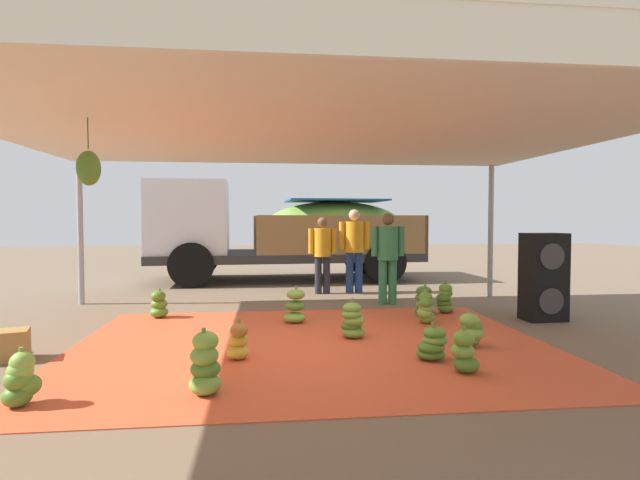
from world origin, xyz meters
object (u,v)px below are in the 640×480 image
object	(u,v)px
worker_0	(322,249)
banana_bunch_2	(424,302)
banana_bunch_11	(352,321)
banana_bunch_7	(159,305)
banana_bunch_4	(445,299)
crate_1	(3,346)
banana_bunch_9	(426,309)
banana_bunch_8	(21,380)
banana_bunch_0	(295,307)
banana_bunch_5	(470,331)
banana_bunch_10	(433,344)
banana_bunch_3	(464,353)
speaker_stack	(544,277)
worker_2	(388,251)
worker_1	(354,244)
banana_bunch_6	(238,342)
cargo_truck_main	(280,230)
banana_bunch_1	(205,365)

from	to	relation	value
worker_0	banana_bunch_2	bearing A→B (deg)	-62.36
banana_bunch_11	banana_bunch_7	bearing A→B (deg)	149.53
banana_bunch_4	crate_1	distance (m)	5.99
banana_bunch_2	banana_bunch_9	xyz separation A→B (m)	(-0.17, -0.61, 0.01)
banana_bunch_8	crate_1	size ratio (longest dim) A/B	0.99
banana_bunch_0	banana_bunch_5	xyz separation A→B (m)	(1.96, -1.59, -0.03)
banana_bunch_2	banana_bunch_10	world-z (taller)	banana_bunch_2
banana_bunch_0	banana_bunch_5	distance (m)	2.52
banana_bunch_3	banana_bunch_4	size ratio (longest dim) A/B	0.88
banana_bunch_2	speaker_stack	bearing A→B (deg)	-16.83
banana_bunch_8	banana_bunch_10	distance (m)	3.83
banana_bunch_5	banana_bunch_10	world-z (taller)	banana_bunch_5
banana_bunch_2	speaker_stack	xyz separation A→B (m)	(1.67, -0.50, 0.43)
banana_bunch_0	crate_1	xyz separation A→B (m)	(-3.20, -1.56, -0.07)
banana_bunch_0	worker_2	xyz separation A→B (m)	(1.73, 1.41, 0.71)
banana_bunch_11	worker_1	distance (m)	3.94
worker_2	crate_1	distance (m)	5.81
banana_bunch_2	worker_0	size ratio (longest dim) A/B	0.33
banana_bunch_6	banana_bunch_8	size ratio (longest dim) A/B	0.91
banana_bunch_5	banana_bunch_8	bearing A→B (deg)	-162.66
banana_bunch_2	banana_bunch_4	size ratio (longest dim) A/B	0.98
cargo_truck_main	worker_1	bearing A→B (deg)	-58.83
banana_bunch_2	banana_bunch_7	size ratio (longest dim) A/B	1.14
worker_0	crate_1	distance (m)	5.90
banana_bunch_3	cargo_truck_main	size ratio (longest dim) A/B	0.07
banana_bunch_5	worker_0	bearing A→B (deg)	105.76
banana_bunch_4	banana_bunch_9	distance (m)	0.98
banana_bunch_0	banana_bunch_8	xyz separation A→B (m)	(-2.38, -2.95, -0.01)
banana_bunch_3	crate_1	world-z (taller)	banana_bunch_3
banana_bunch_0	banana_bunch_4	world-z (taller)	banana_bunch_0
banana_bunch_3	banana_bunch_9	distance (m)	2.23
banana_bunch_2	banana_bunch_1	bearing A→B (deg)	-133.62
banana_bunch_5	crate_1	size ratio (longest dim) A/B	0.91
banana_bunch_5	banana_bunch_9	world-z (taller)	banana_bunch_9
worker_1	banana_bunch_5	bearing A→B (deg)	-82.56
worker_0	speaker_stack	bearing A→B (deg)	-45.17
banana_bunch_5	banana_bunch_7	world-z (taller)	banana_bunch_7
banana_bunch_6	banana_bunch_9	world-z (taller)	banana_bunch_9
banana_bunch_5	banana_bunch_7	distance (m)	4.56
banana_bunch_3	worker_2	bearing A→B (deg)	86.65
crate_1	banana_bunch_9	bearing A→B (deg)	13.90
banana_bunch_1	banana_bunch_2	size ratio (longest dim) A/B	1.12
banana_bunch_6	banana_bunch_7	distance (m)	2.73
banana_bunch_0	cargo_truck_main	distance (m)	5.29
banana_bunch_0	banana_bunch_9	world-z (taller)	banana_bunch_0
banana_bunch_10	worker_0	distance (m)	4.91
banana_bunch_11	worker_0	world-z (taller)	worker_0
banana_bunch_3	banana_bunch_8	distance (m)	3.91
worker_1	crate_1	xyz separation A→B (m)	(-4.58, -4.36, -0.83)
banana_bunch_8	worker_1	world-z (taller)	worker_1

